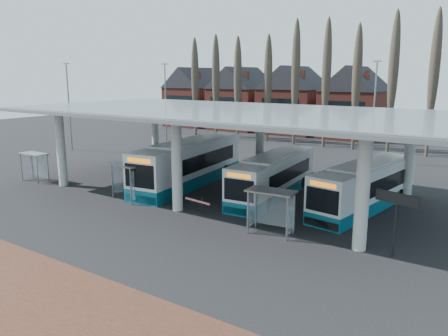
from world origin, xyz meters
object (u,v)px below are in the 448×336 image
Objects in this scene: shelter_0 at (35,161)px; shelter_1 at (130,173)px; bus_1 at (190,164)px; shelter_2 at (272,202)px; bus_2 at (274,176)px; bus_3 at (365,187)px.

shelter_1 is (10.76, 0.36, 0.20)m from shelter_0.
bus_1 is 4.73× the size of shelter_2.
bus_1 is 1.18× the size of bus_2.
bus_3 reaches higher than shelter_0.
shelter_1 is at bearing -104.43° from bus_1.
shelter_0 is (-11.54, -6.30, 0.01)m from bus_1.
shelter_1 is at bearing 0.66° from shelter_0.
shelter_2 is (11.67, -0.50, -0.09)m from shelter_1.
shelter_2 is (3.54, -7.06, 0.37)m from bus_2.
bus_2 is 20.12m from shelter_0.
shelter_1 is at bearing 172.90° from shelter_2.
shelter_0 is 10.77m from shelter_1.
bus_2 is (7.35, 0.63, -0.25)m from bus_1.
bus_1 is at bearing 144.76° from shelter_2.
bus_3 is at bearing 15.36° from shelter_0.
shelter_1 reaches higher than shelter_0.
bus_1 is 1.16× the size of bus_3.
bus_2 is 6.54m from bus_3.
shelter_1 is (-0.78, -5.94, 0.21)m from bus_1.
shelter_1 is at bearing -145.11° from bus_3.
bus_1 is at bearing 27.35° from shelter_0.
bus_3 is (6.50, 0.66, 0.01)m from bus_2.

